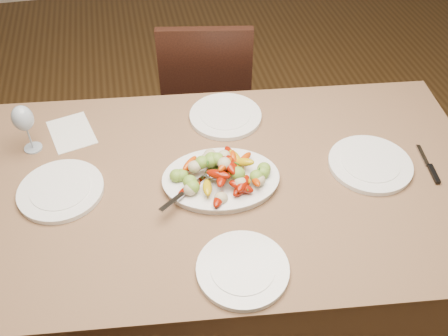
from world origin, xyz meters
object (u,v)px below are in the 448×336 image
at_px(chair_far, 207,94).
at_px(serving_platter, 221,181).
at_px(plate_left, 61,191).
at_px(plate_near, 243,269).
at_px(dining_table, 224,246).
at_px(plate_far, 225,116).
at_px(wine_glass, 26,127).
at_px(plate_right, 370,164).

bearing_deg(chair_far, serving_platter, 93.39).
xyz_separation_m(plate_left, plate_near, (0.53, -0.43, 0.00)).
bearing_deg(dining_table, plate_far, 77.20).
bearing_deg(plate_far, wine_glass, -177.64).
height_order(dining_table, serving_platter, serving_platter).
relative_size(chair_far, plate_near, 3.46).
relative_size(chair_far, serving_platter, 2.44).
bearing_deg(chair_far, plate_near, 94.94).
xyz_separation_m(plate_left, wine_glass, (-0.11, 0.25, 0.09)).
height_order(chair_far, wine_glass, wine_glass).
height_order(plate_right, plate_near, same).
xyz_separation_m(dining_table, plate_near, (-0.02, -0.37, 0.39)).
bearing_deg(serving_platter, plate_near, -91.52).
bearing_deg(plate_far, plate_left, -156.07).
bearing_deg(wine_glass, plate_left, -66.74).
relative_size(dining_table, plate_near, 6.71).
relative_size(chair_far, wine_glass, 4.64).
bearing_deg(wine_glass, plate_near, -46.98).
bearing_deg(plate_far, serving_platter, -104.49).
bearing_deg(plate_near, dining_table, 86.57).
relative_size(serving_platter, plate_near, 1.42).
bearing_deg(plate_right, plate_far, 140.17).
height_order(dining_table, plate_near, plate_near).
bearing_deg(serving_platter, wine_glass, 153.92).
distance_m(serving_platter, wine_glass, 0.73).
xyz_separation_m(plate_right, wine_glass, (-1.18, 0.34, 0.09)).
bearing_deg(plate_far, chair_far, 87.92).
relative_size(plate_left, wine_glass, 1.41).
bearing_deg(wine_glass, plate_right, -16.19).
relative_size(plate_far, plate_near, 1.04).
xyz_separation_m(plate_far, plate_near, (-0.10, -0.71, 0.00)).
bearing_deg(plate_far, dining_table, -102.80).
height_order(plate_left, plate_far, same).
height_order(serving_platter, plate_near, serving_platter).
bearing_deg(plate_right, chair_far, 114.68).
relative_size(chair_far, plate_left, 3.29).
distance_m(plate_left, plate_near, 0.68).
distance_m(chair_far, wine_glass, 1.03).
distance_m(dining_table, wine_glass, 0.87).
xyz_separation_m(dining_table, chair_far, (0.10, 0.90, 0.10)).
bearing_deg(dining_table, plate_near, -93.43).
bearing_deg(serving_platter, dining_table, 33.08).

